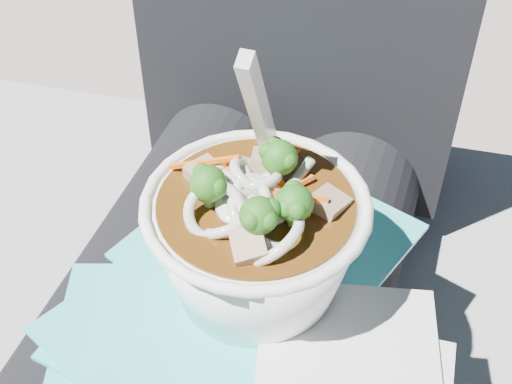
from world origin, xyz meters
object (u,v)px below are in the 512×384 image
(stone_ledge, at_px, (264,366))
(udon_bowl, at_px, (256,236))
(lap, at_px, (216,326))
(plastic_bag, at_px, (217,319))
(person_body, at_px, (248,232))

(stone_ledge, relative_size, udon_bowl, 4.79)
(lap, xyz_separation_m, plastic_bag, (0.02, -0.05, 0.08))
(lap, bearing_deg, udon_bowl, -16.21)
(stone_ledge, distance_m, plastic_bag, 0.41)
(stone_ledge, xyz_separation_m, plastic_bag, (0.02, -0.20, 0.36))
(stone_ledge, height_order, plastic_bag, plastic_bag)
(udon_bowl, bearing_deg, person_body, 112.11)
(lap, height_order, udon_bowl, udon_bowl)
(plastic_bag, relative_size, udon_bowl, 2.15)
(stone_ledge, xyz_separation_m, lap, (0.00, -0.15, 0.28))
(lap, xyz_separation_m, udon_bowl, (0.04, -0.01, 0.15))
(person_body, bearing_deg, plastic_bag, -81.03)
(stone_ledge, height_order, lap, lap)
(udon_bowl, bearing_deg, plastic_bag, -120.40)
(plastic_bag, bearing_deg, stone_ledge, 96.37)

